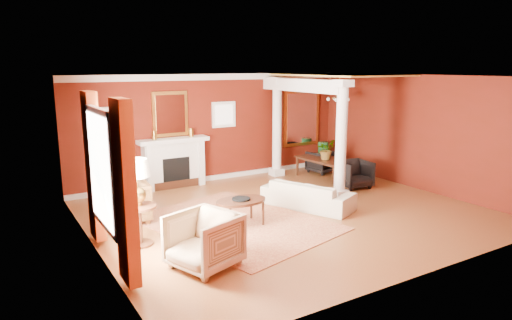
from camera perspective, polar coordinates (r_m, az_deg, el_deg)
ground at (r=9.94m, az=4.05°, el=-6.60°), size 8.00×8.00×0.00m
room_shell at (r=9.50m, az=4.22°, el=5.04°), size 8.04×7.04×2.92m
fireplace at (r=12.02m, az=-10.22°, el=-0.33°), size 1.85×0.42×1.29m
overmantel_mirror at (r=11.96m, az=-10.68°, el=5.68°), size 0.95×0.07×1.15m
flank_window_left at (r=11.53m, az=-17.92°, el=4.59°), size 0.70×0.07×0.70m
flank_window_right at (r=12.60m, az=-4.04°, el=5.70°), size 0.70×0.07×0.70m
left_window at (r=7.45m, az=-18.18°, el=-2.02°), size 0.21×2.55×2.60m
column_front at (r=10.86m, az=10.59°, el=2.57°), size 0.36×0.36×2.80m
column_back at (r=12.98m, az=2.64°, el=4.23°), size 0.36×0.36×2.80m
header_beam at (r=11.98m, az=5.66°, el=9.29°), size 0.30×3.20×0.32m
amber_ceiling at (r=12.58m, az=10.37°, el=10.41°), size 2.30×3.40×0.04m
dining_mirror at (r=14.02m, az=5.71°, el=5.25°), size 1.30×0.07×1.70m
chandelier at (r=12.68m, az=10.29°, el=7.61°), size 0.60×0.62×0.75m
crown_trim at (r=12.42m, az=-5.14°, el=10.31°), size 8.00×0.08×0.16m
base_trim at (r=12.79m, az=-4.92°, el=-2.15°), size 8.00×0.08×0.12m
rug at (r=9.29m, az=-2.49°, el=-7.85°), size 3.64×4.33×0.02m
sofa at (r=10.23m, az=6.49°, el=-3.77°), size 1.37×2.10×0.79m
armchair_leopard at (r=9.59m, az=-16.10°, el=-4.83°), size 0.92×0.97×0.92m
armchair_stripe at (r=7.24m, az=-6.56°, el=-9.67°), size 1.15×1.19×0.97m
coffee_table at (r=9.02m, az=-1.87°, el=-5.27°), size 1.05×1.05×0.53m
coffee_book at (r=9.03m, az=-2.18°, el=-4.30°), size 0.15×0.03×0.20m
side_table at (r=8.16m, az=-14.61°, el=-3.32°), size 0.62×0.62×1.56m
dining_table at (r=12.89m, az=8.72°, el=-0.33°), size 0.70×1.67×0.91m
dining_chair_near at (r=12.10m, az=12.21°, el=-1.57°), size 0.85×0.81×0.78m
dining_chair_far at (r=13.62m, az=8.18°, el=-0.07°), size 0.79×0.75×0.72m
green_urn at (r=14.17m, az=8.36°, el=0.26°), size 0.35×0.35×0.84m
potted_plant at (r=12.66m, az=8.79°, el=2.55°), size 0.65×0.69×0.43m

